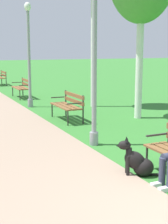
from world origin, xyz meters
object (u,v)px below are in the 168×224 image
at_px(lamp_post_near, 95,37).
at_px(dog_black, 138,162).
at_px(park_bench_mid, 68,104).
at_px(park_bench_furthest, 1,77).
at_px(lamp_post_mid, 29,54).
at_px(park_bench_far, 22,86).

bearing_deg(lamp_post_near, dog_black, -94.58).
bearing_deg(park_bench_mid, park_bench_furthest, 89.77).
height_order(park_bench_mid, dog_black, park_bench_mid).
height_order(park_bench_mid, lamp_post_mid, lamp_post_mid).
relative_size(dog_black, lamp_post_mid, 0.21).
distance_m(park_bench_furthest, lamp_post_near, 14.01).
bearing_deg(lamp_post_near, lamp_post_mid, 89.47).
xyz_separation_m(park_bench_far, lamp_post_mid, (-0.34, -2.50, 1.47)).
bearing_deg(lamp_post_mid, park_bench_mid, -81.41).
relative_size(park_bench_far, park_bench_furthest, 1.00).
distance_m(lamp_post_near, lamp_post_mid, 5.61).
bearing_deg(park_bench_mid, lamp_post_mid, 98.59).
xyz_separation_m(park_bench_far, lamp_post_near, (-0.39, -8.09, 1.93)).
distance_m(park_bench_mid, park_bench_furthest, 11.10).
xyz_separation_m(park_bench_mid, dog_black, (-0.64, -4.83, -0.25)).
relative_size(park_bench_far, lamp_post_mid, 0.39).
bearing_deg(lamp_post_near, park_bench_furthest, 87.84).
xyz_separation_m(lamp_post_near, lamp_post_mid, (0.05, 5.60, -0.46)).
height_order(park_bench_mid, park_bench_furthest, same).
relative_size(park_bench_mid, lamp_post_mid, 0.39).
height_order(lamp_post_near, lamp_post_mid, lamp_post_near).
bearing_deg(park_bench_furthest, park_bench_mid, -90.23).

